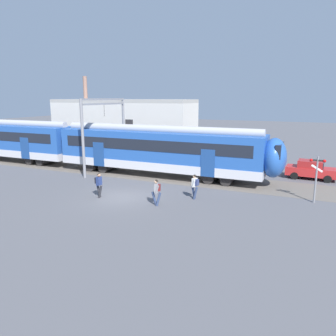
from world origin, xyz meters
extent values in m
plane|color=#515156|center=(0.00, 0.00, 0.00)|extent=(160.00, 160.00, 0.00)
cube|color=#605951|center=(-11.52, 6.67, 0.01)|extent=(80.00, 4.40, 0.01)
cube|color=silver|center=(-0.52, 6.67, 1.05)|extent=(18.00, 3.06, 0.70)
cube|color=#2351A3|center=(-0.52, 6.67, 2.60)|extent=(18.00, 3.00, 2.40)
cube|color=black|center=(-0.52, 5.15, 2.80)|extent=(16.56, 0.03, 0.90)
cube|color=navy|center=(4.43, 5.15, 1.75)|extent=(1.10, 0.04, 2.10)
cube|color=navy|center=(-5.47, 5.15, 1.75)|extent=(1.10, 0.04, 2.10)
cylinder|color=#A4A4A9|center=(-0.52, 6.67, 3.98)|extent=(17.64, 0.70, 0.70)
cube|color=black|center=(-3.22, 6.67, 4.53)|extent=(0.70, 0.12, 0.40)
cylinder|color=black|center=(5.76, 6.67, 0.45)|extent=(0.90, 2.40, 0.90)
cylinder|color=black|center=(4.36, 6.67, 0.45)|extent=(0.90, 2.40, 0.90)
cylinder|color=black|center=(-5.40, 6.67, 0.45)|extent=(0.90, 2.40, 0.90)
cylinder|color=black|center=(-6.80, 6.67, 0.45)|extent=(0.90, 2.40, 0.90)
ellipsoid|color=#2351A3|center=(9.03, 6.67, 2.25)|extent=(1.80, 2.85, 2.95)
cube|color=black|center=(9.38, 6.67, 2.85)|extent=(0.40, 2.40, 1.00)
cube|color=silver|center=(-19.12, 6.67, 1.05)|extent=(18.00, 3.06, 0.70)
cube|color=#2351A3|center=(-19.12, 6.67, 2.60)|extent=(18.00, 3.00, 2.40)
cube|color=navy|center=(-14.17, 5.15, 1.75)|extent=(1.10, 0.04, 2.10)
cylinder|color=#A4A4A9|center=(-19.12, 6.67, 3.98)|extent=(17.64, 0.70, 0.70)
cylinder|color=black|center=(-12.84, 6.67, 0.45)|extent=(0.90, 2.40, 0.90)
cylinder|color=black|center=(-14.24, 6.67, 0.45)|extent=(0.90, 2.40, 0.90)
cylinder|color=#28282D|center=(-1.20, -0.77, 0.43)|extent=(0.37, 0.18, 0.87)
cylinder|color=#28282D|center=(-1.46, -0.56, 0.43)|extent=(0.37, 0.18, 0.87)
cube|color=navy|center=(-1.33, -0.67, 1.14)|extent=(0.27, 0.38, 0.56)
cylinder|color=navy|center=(-1.39, -0.44, 1.09)|extent=(0.25, 0.11, 0.52)
cylinder|color=navy|center=(-1.27, -0.89, 1.09)|extent=(0.25, 0.11, 0.52)
sphere|color=#9E7051|center=(-1.31, -0.67, 1.53)|extent=(0.22, 0.22, 0.22)
sphere|color=black|center=(-1.33, -0.67, 1.56)|extent=(0.20, 0.20, 0.20)
cube|color=black|center=(-1.51, -0.65, 1.16)|extent=(0.18, 0.29, 0.40)
cylinder|color=navy|center=(2.76, -0.62, 0.43)|extent=(0.38, 0.26, 0.87)
cylinder|color=navy|center=(3.09, -0.70, 0.43)|extent=(0.38, 0.26, 0.87)
cube|color=gray|center=(2.92, -0.66, 1.14)|extent=(0.35, 0.42, 0.56)
cylinder|color=gray|center=(3.07, -0.84, 1.09)|extent=(0.26, 0.17, 0.52)
cylinder|color=gray|center=(2.77, -0.48, 1.09)|extent=(0.26, 0.17, 0.52)
sphere|color=tan|center=(2.90, -0.67, 1.53)|extent=(0.22, 0.22, 0.22)
sphere|color=black|center=(2.92, -0.66, 1.56)|extent=(0.20, 0.20, 0.20)
cube|color=maroon|center=(3.09, -0.60, 1.16)|extent=(0.25, 0.32, 0.40)
cylinder|color=navy|center=(4.53, 1.71, 0.43)|extent=(0.38, 0.24, 0.87)
cylinder|color=navy|center=(4.75, 1.46, 0.43)|extent=(0.38, 0.24, 0.87)
cube|color=silver|center=(4.64, 1.59, 1.14)|extent=(0.33, 0.41, 0.56)
cylinder|color=silver|center=(4.66, 1.35, 1.09)|extent=(0.26, 0.15, 0.52)
cylinder|color=silver|center=(4.62, 1.82, 1.09)|extent=(0.26, 0.15, 0.52)
sphere|color=tan|center=(4.62, 1.59, 1.53)|extent=(0.22, 0.22, 0.22)
sphere|color=black|center=(4.64, 1.59, 1.56)|extent=(0.20, 0.20, 0.20)
cube|color=navy|center=(4.82, 1.54, 1.16)|extent=(0.23, 0.31, 0.40)
cube|color=#B22323|center=(11.70, 10.64, 0.64)|extent=(4.09, 1.87, 0.68)
cube|color=maroon|center=(11.55, 10.65, 1.26)|extent=(1.98, 1.55, 0.56)
cube|color=black|center=(12.49, 10.60, 1.22)|extent=(0.20, 1.37, 0.48)
cylinder|color=black|center=(12.98, 11.35, 0.30)|extent=(0.61, 0.23, 0.60)
cylinder|color=black|center=(12.89, 9.79, 0.30)|extent=(0.61, 0.23, 0.60)
cylinder|color=black|center=(10.50, 11.49, 0.30)|extent=(0.61, 0.23, 0.60)
cylinder|color=black|center=(10.41, 9.94, 0.30)|extent=(0.61, 0.23, 0.60)
cylinder|color=gray|center=(-5.75, 3.47, 3.25)|extent=(0.24, 0.24, 6.50)
cylinder|color=gray|center=(-5.75, 9.87, 3.25)|extent=(0.24, 0.24, 6.50)
cube|color=gray|center=(-5.75, 6.67, 6.45)|extent=(0.20, 6.40, 0.16)
cube|color=gray|center=(-5.75, 6.67, 6.05)|extent=(0.20, 6.40, 0.16)
cylinder|color=black|center=(-5.75, 6.67, 5.45)|extent=(0.03, 0.03, 1.00)
cylinder|color=gray|center=(11.92, 3.93, 1.50)|extent=(0.11, 0.11, 3.00)
cube|color=black|center=(11.92, 3.93, 2.75)|extent=(0.80, 0.10, 0.10)
sphere|color=red|center=(11.54, 3.87, 2.75)|extent=(0.20, 0.20, 0.20)
sphere|color=red|center=(12.30, 3.87, 2.75)|extent=(0.20, 0.20, 0.20)
cube|color=white|center=(11.92, 3.90, 2.25)|extent=(0.72, 0.03, 0.48)
cube|color=beige|center=(-9.74, 16.17, 3.00)|extent=(17.65, 5.00, 6.00)
cube|color=#A7A39B|center=(-9.74, 16.17, 6.20)|extent=(17.65, 5.00, 0.40)
cylinder|color=#8C6656|center=(-15.04, 16.17, 7.60)|extent=(0.50, 0.50, 3.20)
camera|label=1|loc=(11.44, -18.19, 6.58)|focal=35.00mm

